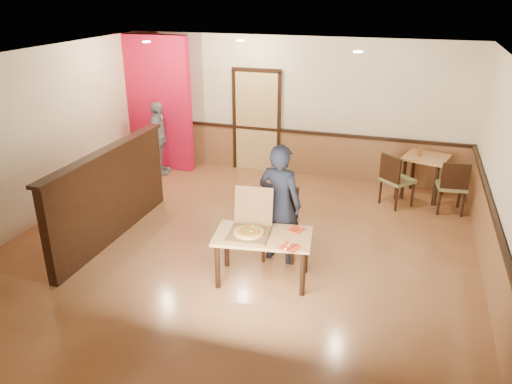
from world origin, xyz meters
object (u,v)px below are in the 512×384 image
Objects in this scene: main_table at (263,242)px; diner at (280,204)px; pizza_box at (250,229)px; condiment at (420,152)px; side_chair_left at (395,178)px; side_chair_right at (452,185)px; diner_chair at (281,220)px; side_table at (425,166)px; passerby at (158,138)px.

main_table is 0.78× the size of diner.
main_table is 2.05× the size of pizza_box.
condiment is (1.90, 3.64, 0.30)m from main_table.
side_chair_left is 1.01× the size of side_chair_right.
side_table is at bearing 47.92° from diner_chair.
diner reaches higher than passerby.
diner_chair reaches higher than side_chair_right.
diner is (0.02, -0.15, 0.32)m from diner_chair.
side_chair_right is 1.45× the size of pizza_box.
diner_chair is at bearing 98.62° from side_chair_left.
diner_chair is 0.58× the size of diner.
side_chair_right is at bearing -139.56° from side_chair_left.
diner_chair is 1.11× the size of side_table.
passerby reaches higher than diner_chair.
pizza_box is at bearing -119.54° from condiment.
side_chair_left is at bearing -129.49° from side_table.
diner is 2.63× the size of pizza_box.
side_chair_left is at bearing 55.05° from main_table.
side_chair_left is 0.56× the size of diner.
condiment is at bearing 54.84° from pizza_box.
passerby reaches higher than main_table.
side_chair_left is 0.77m from condiment.
pizza_box is (-0.22, -0.78, 0.20)m from diner_chair.
diner is at bearing -121.18° from condiment.
condiment is (0.37, 0.58, 0.34)m from side_chair_left.
main_table is at bearing -117.53° from condiment.
diner is (0.06, 0.61, 0.30)m from main_table.
diner is 1.14× the size of passerby.
side_table is 3.65m from diner.
pizza_box reaches higher than main_table.
pizza_box is 4.21m from condiment.
side_table is 0.28m from condiment.
pizza_box reaches higher than side_chair_right.
side_chair_left is at bearing -7.19° from side_chair_right.
side_chair_left is (1.53, 3.06, -0.04)m from main_table.
side_table is (1.99, 2.91, 0.06)m from diner_chair.
pizza_box reaches higher than side_chair_left.
passerby reaches higher than side_chair_right.
diner is at bearing 100.66° from side_chair_left.
side_chair_left is 0.96m from side_chair_right.
side_table is 6.21× the size of condiment.
diner reaches higher than diner_chair.
diner_chair is at bearing -71.81° from diner.
main_table is 1.41× the size of side_chair_right.
diner is at bearing -122.67° from side_table.
main_table is 0.25m from pizza_box.
side_chair_right is at bearing -124.70° from diner.
condiment reaches higher than side_table.
pizza_box is at bearing 42.91° from side_chair_right.
diner_chair is 1.05× the size of side_chair_right.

